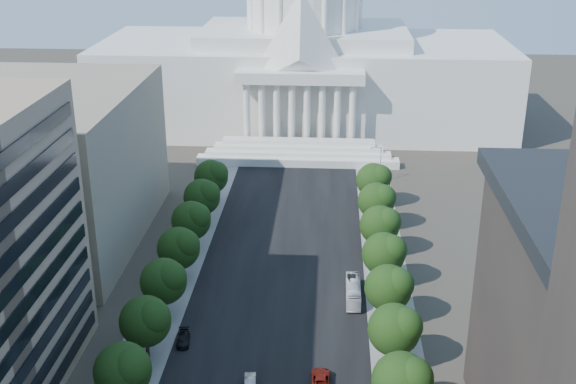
% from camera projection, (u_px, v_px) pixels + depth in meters
% --- Properties ---
extents(road_asphalt, '(30.00, 260.00, 0.01)m').
position_uv_depth(road_asphalt, '(283.00, 266.00, 133.96)').
color(road_asphalt, black).
rests_on(road_asphalt, ground).
extents(sidewalk_left, '(8.00, 260.00, 0.02)m').
position_uv_depth(sidewalk_left, '(182.00, 263.00, 135.04)').
color(sidewalk_left, gray).
rests_on(sidewalk_left, ground).
extents(sidewalk_right, '(8.00, 260.00, 0.02)m').
position_uv_depth(sidewalk_right, '(385.00, 269.00, 132.89)').
color(sidewalk_right, gray).
rests_on(sidewalk_right, ground).
extents(capitol, '(120.00, 56.00, 73.00)m').
position_uv_depth(capitol, '(304.00, 58.00, 214.48)').
color(capitol, white).
rests_on(capitol, ground).
extents(office_block_left_far, '(38.00, 52.00, 30.00)m').
position_uv_depth(office_block_left_far, '(40.00, 167.00, 140.38)').
color(office_block_left_far, gray).
rests_on(office_block_left_far, ground).
extents(tree_l_d, '(7.79, 7.60, 9.97)m').
position_uv_depth(tree_l_d, '(125.00, 370.00, 93.46)').
color(tree_l_d, '#33261C').
rests_on(tree_l_d, ground).
extents(tree_l_e, '(7.79, 7.60, 9.97)m').
position_uv_depth(tree_l_e, '(147.00, 320.00, 104.58)').
color(tree_l_e, '#33261C').
rests_on(tree_l_e, ground).
extents(tree_l_f, '(7.79, 7.60, 9.97)m').
position_uv_depth(tree_l_f, '(165.00, 280.00, 115.71)').
color(tree_l_f, '#33261C').
rests_on(tree_l_f, ground).
extents(tree_l_g, '(7.79, 7.60, 9.97)m').
position_uv_depth(tree_l_g, '(180.00, 247.00, 126.83)').
color(tree_l_g, '#33261C').
rests_on(tree_l_g, ground).
extents(tree_l_h, '(7.79, 7.60, 9.97)m').
position_uv_depth(tree_l_h, '(193.00, 220.00, 137.95)').
color(tree_l_h, '#33261C').
rests_on(tree_l_h, ground).
extents(tree_l_i, '(7.79, 7.60, 9.97)m').
position_uv_depth(tree_l_i, '(203.00, 196.00, 149.07)').
color(tree_l_i, '#33261C').
rests_on(tree_l_i, ground).
extents(tree_l_j, '(7.79, 7.60, 9.97)m').
position_uv_depth(tree_l_j, '(212.00, 176.00, 160.19)').
color(tree_l_j, '#33261C').
rests_on(tree_l_j, ground).
extents(tree_r_d, '(7.79, 7.60, 9.97)m').
position_uv_depth(tree_r_d, '(404.00, 380.00, 91.43)').
color(tree_r_d, '#33261C').
rests_on(tree_r_d, ground).
extents(tree_r_e, '(7.79, 7.60, 9.97)m').
position_uv_depth(tree_r_e, '(397.00, 329.00, 102.55)').
color(tree_r_e, '#33261C').
rests_on(tree_r_e, ground).
extents(tree_r_f, '(7.79, 7.60, 9.97)m').
position_uv_depth(tree_r_f, '(391.00, 287.00, 113.67)').
color(tree_r_f, '#33261C').
rests_on(tree_r_f, ground).
extents(tree_r_g, '(7.79, 7.60, 9.97)m').
position_uv_depth(tree_r_g, '(386.00, 253.00, 124.79)').
color(tree_r_g, '#33261C').
rests_on(tree_r_g, ground).
extents(tree_r_h, '(7.79, 7.60, 9.97)m').
position_uv_depth(tree_r_h, '(382.00, 224.00, 135.91)').
color(tree_r_h, '#33261C').
rests_on(tree_r_h, ground).
extents(tree_r_i, '(7.79, 7.60, 9.97)m').
position_uv_depth(tree_r_i, '(378.00, 200.00, 147.03)').
color(tree_r_i, '#33261C').
rests_on(tree_r_i, ground).
extents(tree_r_j, '(7.79, 7.60, 9.97)m').
position_uv_depth(tree_r_j, '(375.00, 179.00, 158.16)').
color(tree_r_j, '#33261C').
rests_on(tree_r_j, ground).
extents(streetlight_c, '(2.61, 0.44, 9.00)m').
position_uv_depth(streetlight_c, '(407.00, 332.00, 102.87)').
color(streetlight_c, gray).
rests_on(streetlight_c, ground).
extents(streetlight_d, '(2.61, 0.44, 9.00)m').
position_uv_depth(streetlight_d, '(394.00, 253.00, 126.04)').
color(streetlight_d, gray).
rests_on(streetlight_d, ground).
extents(streetlight_e, '(2.61, 0.44, 9.00)m').
position_uv_depth(streetlight_e, '(385.00, 199.00, 149.21)').
color(streetlight_e, gray).
rests_on(streetlight_e, ground).
extents(streetlight_f, '(2.61, 0.44, 9.00)m').
position_uv_depth(streetlight_f, '(378.00, 159.00, 172.38)').
color(streetlight_f, gray).
rests_on(streetlight_f, ground).
extents(car_silver, '(2.02, 4.62, 1.48)m').
position_uv_depth(car_silver, '(250.00, 384.00, 99.96)').
color(car_silver, '#B2B4BB').
rests_on(car_silver, ground).
extents(car_red, '(2.70, 5.85, 1.62)m').
position_uv_depth(car_red, '(321.00, 380.00, 100.75)').
color(car_red, '#67120B').
rests_on(car_red, ground).
extents(car_dark_b, '(2.56, 4.96, 1.38)m').
position_uv_depth(car_dark_b, '(183.00, 339.00, 110.43)').
color(car_dark_b, black).
rests_on(car_dark_b, ground).
extents(city_bus, '(2.47, 10.34, 2.88)m').
position_uv_depth(city_bus, '(353.00, 291.00, 122.46)').
color(city_bus, silver).
rests_on(city_bus, ground).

